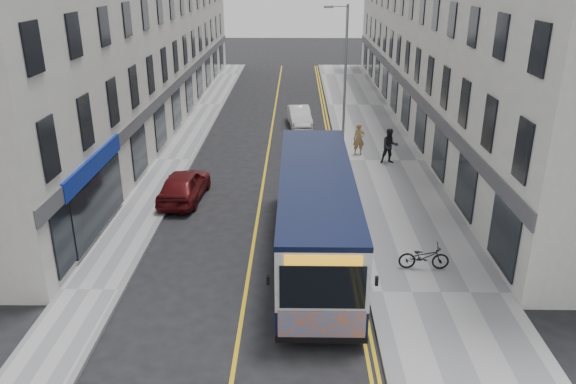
{
  "coord_description": "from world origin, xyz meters",
  "views": [
    {
      "loc": [
        1.61,
        -16.72,
        9.73
      ],
      "look_at": [
        1.29,
        3.6,
        1.6
      ],
      "focal_mm": 35.0,
      "sensor_mm": 36.0,
      "label": 1
    }
  ],
  "objects_px": {
    "bicycle": "(424,257)",
    "car_maroon": "(184,185)",
    "pedestrian_near": "(359,139)",
    "pedestrian_far": "(390,146)",
    "streetlamp": "(344,74)",
    "city_bus": "(316,212)",
    "car_white": "(299,116)"
  },
  "relations": [
    {
      "from": "bicycle",
      "to": "streetlamp",
      "type": "bearing_deg",
      "value": 9.14
    },
    {
      "from": "pedestrian_far",
      "to": "streetlamp",
      "type": "bearing_deg",
      "value": 127.63
    },
    {
      "from": "pedestrian_far",
      "to": "car_maroon",
      "type": "xyz_separation_m",
      "value": [
        -9.91,
        -4.97,
        -0.34
      ]
    },
    {
      "from": "pedestrian_near",
      "to": "car_maroon",
      "type": "xyz_separation_m",
      "value": [
        -8.45,
        -6.4,
        -0.28
      ]
    },
    {
      "from": "car_white",
      "to": "pedestrian_near",
      "type": "bearing_deg",
      "value": -69.68
    },
    {
      "from": "streetlamp",
      "to": "pedestrian_near",
      "type": "xyz_separation_m",
      "value": [
        0.88,
        -0.99,
        -3.39
      ]
    },
    {
      "from": "streetlamp",
      "to": "car_maroon",
      "type": "relative_size",
      "value": 1.92
    },
    {
      "from": "streetlamp",
      "to": "car_maroon",
      "type": "bearing_deg",
      "value": -135.67
    },
    {
      "from": "bicycle",
      "to": "pedestrian_near",
      "type": "relative_size",
      "value": 0.99
    },
    {
      "from": "streetlamp",
      "to": "city_bus",
      "type": "distance_m",
      "value": 13.05
    },
    {
      "from": "pedestrian_far",
      "to": "car_maroon",
      "type": "height_order",
      "value": "pedestrian_far"
    },
    {
      "from": "streetlamp",
      "to": "bicycle",
      "type": "distance_m",
      "value": 14.34
    },
    {
      "from": "city_bus",
      "to": "pedestrian_far",
      "type": "xyz_separation_m",
      "value": [
        4.2,
        10.22,
        -0.71
      ]
    },
    {
      "from": "pedestrian_near",
      "to": "car_white",
      "type": "distance_m",
      "value": 7.24
    },
    {
      "from": "pedestrian_far",
      "to": "pedestrian_near",
      "type": "bearing_deg",
      "value": 129.35
    },
    {
      "from": "streetlamp",
      "to": "bicycle",
      "type": "height_order",
      "value": "streetlamp"
    },
    {
      "from": "bicycle",
      "to": "car_white",
      "type": "bearing_deg",
      "value": 13.91
    },
    {
      "from": "streetlamp",
      "to": "pedestrian_far",
      "type": "height_order",
      "value": "streetlamp"
    },
    {
      "from": "streetlamp",
      "to": "pedestrian_far",
      "type": "bearing_deg",
      "value": -45.99
    },
    {
      "from": "pedestrian_far",
      "to": "car_maroon",
      "type": "bearing_deg",
      "value": -159.75
    },
    {
      "from": "city_bus",
      "to": "bicycle",
      "type": "height_order",
      "value": "city_bus"
    },
    {
      "from": "car_maroon",
      "to": "streetlamp",
      "type": "bearing_deg",
      "value": -131.06
    },
    {
      "from": "streetlamp",
      "to": "pedestrian_near",
      "type": "bearing_deg",
      "value": -48.64
    },
    {
      "from": "car_maroon",
      "to": "pedestrian_near",
      "type": "bearing_deg",
      "value": -138.23
    },
    {
      "from": "streetlamp",
      "to": "pedestrian_near",
      "type": "height_order",
      "value": "streetlamp"
    },
    {
      "from": "bicycle",
      "to": "car_maroon",
      "type": "relative_size",
      "value": 0.41
    },
    {
      "from": "streetlamp",
      "to": "city_bus",
      "type": "relative_size",
      "value": 0.73
    },
    {
      "from": "city_bus",
      "to": "pedestrian_far",
      "type": "bearing_deg",
      "value": 67.64
    },
    {
      "from": "car_white",
      "to": "car_maroon",
      "type": "relative_size",
      "value": 0.92
    },
    {
      "from": "bicycle",
      "to": "pedestrian_far",
      "type": "xyz_separation_m",
      "value": [
        0.53,
        11.28,
        0.48
      ]
    },
    {
      "from": "bicycle",
      "to": "car_white",
      "type": "height_order",
      "value": "car_white"
    },
    {
      "from": "pedestrian_far",
      "to": "car_maroon",
      "type": "distance_m",
      "value": 11.09
    }
  ]
}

